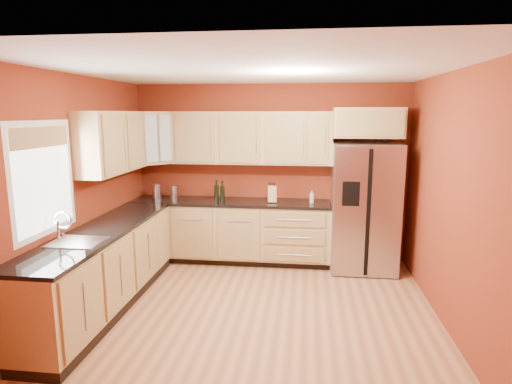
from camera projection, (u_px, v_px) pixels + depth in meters
The scene contains 23 objects.
floor at pixel (253, 315), 4.68m from camera, with size 4.00×4.00×0.00m, color #975C3A.
ceiling at pixel (253, 69), 4.21m from camera, with size 4.00×4.00×0.00m, color white.
wall_back at pixel (270, 173), 6.39m from camera, with size 4.00×0.04×2.60m, color maroon.
wall_front at pixel (209, 266), 2.49m from camera, with size 4.00×0.04×2.60m, color maroon.
wall_left at pixel (72, 194), 4.68m from camera, with size 0.04×4.00×2.60m, color maroon.
wall_right at pixel (454, 204), 4.21m from camera, with size 0.04×4.00×2.60m, color maroon.
base_cabinets_back at pixel (231, 232), 6.32m from camera, with size 2.90×0.60×0.88m, color #A98752.
base_cabinets_left at pixel (103, 270), 4.80m from camera, with size 0.60×2.80×0.88m, color #A98752.
countertop_back at pixel (230, 202), 6.23m from camera, with size 2.90×0.62×0.04m, color black.
countertop_left at pixel (101, 231), 4.71m from camera, with size 0.62×2.80×0.04m, color black.
upper_cabinets_back at pixel (252, 138), 6.17m from camera, with size 2.30×0.33×0.75m, color #A98752.
upper_cabinets_left at pixel (113, 142), 5.27m from camera, with size 0.33×1.35×0.75m, color #A98752.
corner_upper_cabinet at pixel (153, 138), 6.17m from camera, with size 0.62×0.33×0.75m, color #A98752.
over_fridge_cabinet at pixel (367, 123), 5.81m from camera, with size 0.92×0.60×0.40m, color #A98752.
refrigerator at pixel (364, 207), 5.94m from camera, with size 0.90×0.75×1.78m, color #B6B6BB.
window at pixel (44, 179), 4.14m from camera, with size 0.03×0.90×1.00m, color white.
sink_faucet at pixel (76, 228), 4.19m from camera, with size 0.50×0.42×0.30m, color silver, non-canonical shape.
canister_left at pixel (174, 192), 6.34m from camera, with size 0.12×0.12×0.20m, color #B6B6BB.
canister_right at pixel (157, 191), 6.38m from camera, with size 0.14×0.14×0.22m, color #B6B6BB.
wine_bottle_a at pixel (222, 191), 6.20m from camera, with size 0.07×0.07×0.30m, color black, non-canonical shape.
wine_bottle_b at pixel (217, 190), 6.22m from camera, with size 0.07×0.07×0.31m, color black, non-canonical shape.
knife_block at pixel (272, 194), 6.10m from camera, with size 0.12×0.11×0.24m, color tan.
soap_dispenser at pixel (312, 197), 6.07m from camera, with size 0.06×0.06×0.17m, color silver.
Camera 1 is at (0.55, -4.32, 2.17)m, focal length 30.00 mm.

